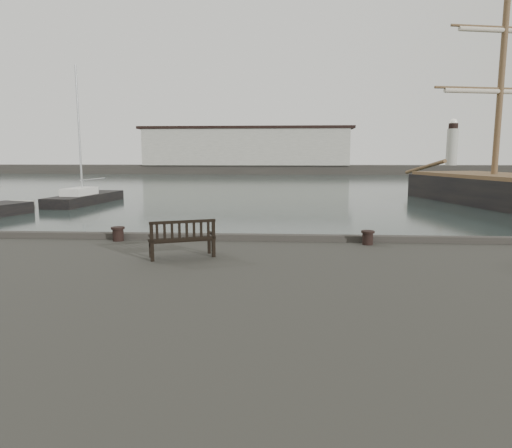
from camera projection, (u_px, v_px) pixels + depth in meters
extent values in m
plane|color=black|center=(245.00, 290.00, 13.86)|extent=(400.00, 400.00, 0.00)
cube|color=#383530|center=(281.00, 169.00, 104.51)|extent=(140.00, 8.00, 2.00)
cube|color=#B8B6AB|center=(246.00, 147.00, 104.29)|extent=(46.00, 9.00, 8.00)
cube|color=black|center=(246.00, 128.00, 103.66)|extent=(48.00, 9.50, 0.60)
cylinder|color=#B8B6AB|center=(452.00, 147.00, 101.30)|extent=(2.40, 2.40, 8.00)
sphere|color=silver|center=(454.00, 122.00, 100.50)|extent=(1.61, 1.61, 1.61)
cube|color=black|center=(182.00, 240.00, 11.15)|extent=(1.67, 1.11, 0.04)
cube|color=black|center=(183.00, 232.00, 10.90)|extent=(1.49, 0.66, 0.48)
cube|color=black|center=(182.00, 248.00, 11.19)|extent=(1.55, 1.00, 0.44)
cylinder|color=black|center=(118.00, 234.00, 13.35)|extent=(0.41, 0.41, 0.41)
cylinder|color=black|center=(368.00, 238.00, 12.79)|extent=(0.50, 0.50, 0.39)
cube|color=black|center=(86.00, 202.00, 39.10)|extent=(3.29, 9.67, 1.40)
cube|color=silver|center=(85.00, 191.00, 38.96)|extent=(1.93, 3.45, 0.60)
cylinder|color=#B2B5B7|center=(82.00, 131.00, 38.22)|extent=(0.16, 0.16, 10.55)
cylinder|color=brown|center=(504.00, 49.00, 37.58)|extent=(0.52, 0.52, 21.10)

